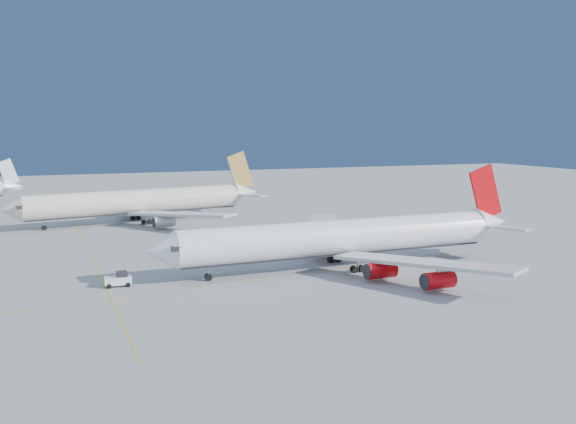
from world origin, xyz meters
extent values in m
plane|color=slate|center=(0.00, 0.00, 0.00)|extent=(500.00, 500.00, 0.00)
cube|color=#CF960B|center=(5.00, -14.00, 0.01)|extent=(90.00, 0.18, 0.02)
cube|color=#CF960B|center=(0.00, -6.00, 0.01)|extent=(118.86, 16.88, 0.02)
cube|color=#CF960B|center=(-40.00, 30.00, 0.01)|extent=(0.18, 140.00, 0.02)
cylinder|color=white|center=(1.86, -4.89, 5.71)|extent=(61.61, 8.13, 6.36)
cone|color=white|center=(-31.27, -5.84, 5.71)|extent=(5.12, 6.50, 6.36)
cone|color=white|center=(36.41, -3.89, 6.36)|extent=(7.85, 6.27, 6.05)
cube|color=black|center=(-29.19, -5.78, 6.36)|extent=(1.93, 6.09, 0.77)
cube|color=#B7B7BC|center=(7.93, -22.54, 3.96)|extent=(19.77, 30.81, 0.60)
cube|color=#B7B7BC|center=(6.90, 13.09, 3.96)|extent=(18.27, 31.32, 0.60)
cube|color=#C0080D|center=(34.76, -3.94, 12.51)|extent=(8.45, 0.74, 11.61)
cylinder|color=gray|center=(-23.33, -5.61, 1.87)|extent=(0.26, 0.26, 2.52)
cylinder|color=black|center=(-23.33, -5.61, 0.60)|extent=(1.23, 0.80, 1.21)
cylinder|color=gray|center=(3.08, -9.35, 1.87)|extent=(0.35, 0.35, 2.52)
cylinder|color=black|center=(3.08, -9.35, 0.60)|extent=(1.24, 1.02, 1.21)
cylinder|color=gray|center=(2.82, -0.36, 1.87)|extent=(0.35, 0.35, 2.52)
cylinder|color=black|center=(2.82, -0.36, 0.60)|extent=(1.24, 1.02, 1.21)
cylinder|color=#C0080D|center=(3.33, -16.94, 1.90)|extent=(5.34, 2.89, 2.74)
cylinder|color=#C0080D|center=(8.26, -26.35, 1.90)|extent=(5.34, 2.89, 2.74)
cylinder|color=#C0080D|center=(2.63, 7.23, 1.90)|extent=(5.34, 2.89, 2.74)
cylinder|color=#C0080D|center=(7.01, 16.91, 1.90)|extent=(5.34, 2.89, 2.74)
cylinder|color=beige|center=(-24.49, 64.83, 5.76)|extent=(58.44, 16.28, 6.38)
cone|color=beige|center=(-55.59, 59.41, 5.76)|extent=(6.06, 7.15, 6.38)
cone|color=beige|center=(8.04, 70.50, 6.44)|extent=(8.76, 7.32, 6.06)
cube|color=black|center=(-53.49, 59.77, 6.44)|extent=(2.81, 6.28, 0.78)
cube|color=#B7B7BC|center=(-16.15, 48.43, 4.01)|extent=(23.04, 28.77, 0.62)
cube|color=#B7B7BC|center=(-22.19, 83.08, 4.01)|extent=(14.23, 31.71, 0.62)
cube|color=#A6733E|center=(6.38, 70.21, 12.68)|extent=(8.57, 1.97, 11.84)
cylinder|color=gray|center=(-48.00, 60.73, 1.90)|extent=(0.27, 0.27, 2.57)
cylinder|color=black|center=(-48.00, 60.73, 0.62)|extent=(1.35, 0.98, 1.23)
cylinder|color=gray|center=(-22.61, 60.55, 1.90)|extent=(0.36, 0.36, 2.57)
cylinder|color=black|center=(-22.61, 60.55, 0.62)|extent=(1.39, 1.20, 1.23)
cylinder|color=gray|center=(-24.17, 69.49, 1.90)|extent=(0.36, 0.36, 2.57)
cylinder|color=black|center=(-24.17, 69.49, 0.62)|extent=(1.39, 1.20, 1.23)
cylinder|color=#B7B7BC|center=(-19.84, 50.97, 1.91)|extent=(5.77, 3.68, 2.80)
cylinder|color=#B7B7BC|center=(-24.81, 79.44, 1.91)|extent=(5.77, 3.68, 2.80)
cone|color=white|center=(-56.38, 130.64, 5.11)|extent=(6.98, 5.75, 4.77)
cube|color=silver|center=(-57.71, 130.42, 10.09)|extent=(6.87, 1.55, 9.49)
cube|color=white|center=(-37.94, -3.90, 0.96)|extent=(4.35, 2.32, 1.28)
cube|color=black|center=(-37.30, -3.93, 1.92)|extent=(1.78, 1.89, 0.96)
cylinder|color=black|center=(-39.48, -4.95, 0.37)|extent=(0.76, 0.41, 0.75)
cylinder|color=black|center=(-39.38, -2.72, 0.37)|extent=(0.76, 0.41, 0.75)
cylinder|color=black|center=(-36.50, -5.08, 0.37)|extent=(0.76, 0.41, 0.75)
cylinder|color=black|center=(-36.40, -2.85, 0.37)|extent=(0.76, 0.41, 0.75)
camera|label=1|loc=(-49.98, -108.60, 25.93)|focal=40.00mm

